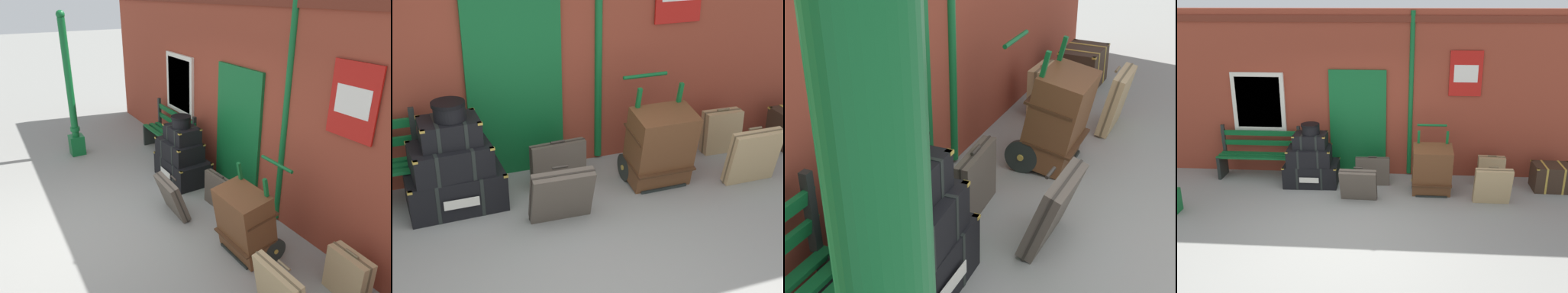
% 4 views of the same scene
% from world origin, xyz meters
% --- Properties ---
extents(ground_plane, '(60.00, 60.00, 0.00)m').
position_xyz_m(ground_plane, '(0.00, 0.00, 0.00)').
color(ground_plane, gray).
extents(brick_facade, '(10.40, 0.35, 3.20)m').
position_xyz_m(brick_facade, '(-0.01, 2.60, 1.60)').
color(brick_facade, brown).
rests_on(brick_facade, ground).
extents(steamer_trunk_base, '(1.03, 0.69, 0.43)m').
position_xyz_m(steamer_trunk_base, '(-0.85, 1.86, 0.21)').
color(steamer_trunk_base, black).
rests_on(steamer_trunk_base, ground).
extents(steamer_trunk_middle, '(0.85, 0.60, 0.33)m').
position_xyz_m(steamer_trunk_middle, '(-0.87, 1.82, 0.58)').
color(steamer_trunk_middle, black).
rests_on(steamer_trunk_middle, steamer_trunk_base).
extents(steamer_trunk_top, '(0.62, 0.46, 0.27)m').
position_xyz_m(steamer_trunk_top, '(-0.84, 1.86, 0.87)').
color(steamer_trunk_top, black).
rests_on(steamer_trunk_top, steamer_trunk_middle).
extents(round_hatbox, '(0.34, 0.34, 0.19)m').
position_xyz_m(round_hatbox, '(-0.83, 1.84, 1.11)').
color(round_hatbox, black).
rests_on(round_hatbox, steamer_trunk_top).
extents(porters_trolley, '(0.71, 0.63, 1.19)m').
position_xyz_m(porters_trolley, '(1.40, 1.71, 0.27)').
color(porters_trolley, black).
rests_on(porters_trolley, ground).
extents(large_brown_trunk, '(0.70, 0.60, 0.95)m').
position_xyz_m(large_brown_trunk, '(1.40, 1.54, 0.47)').
color(large_brown_trunk, brown).
rests_on(large_brown_trunk, ground).
extents(suitcase_caramel, '(0.65, 0.35, 0.62)m').
position_xyz_m(suitcase_caramel, '(0.12, 1.17, 0.31)').
color(suitcase_caramel, '#51473D').
rests_on(suitcase_caramel, ground).
extents(suitcase_beige, '(0.63, 0.27, 0.68)m').
position_xyz_m(suitcase_beige, '(2.41, 1.21, 0.33)').
color(suitcase_beige, tan).
rests_on(suitcase_beige, ground).
extents(suitcase_brown, '(0.65, 0.16, 0.58)m').
position_xyz_m(suitcase_brown, '(0.31, 1.89, 0.27)').
color(suitcase_brown, '#51473D').
rests_on(suitcase_brown, ground).
extents(suitcase_charcoal, '(0.50, 0.22, 0.59)m').
position_xyz_m(suitcase_charcoal, '(2.55, 2.08, 0.27)').
color(suitcase_charcoal, tan).
rests_on(suitcase_charcoal, ground).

